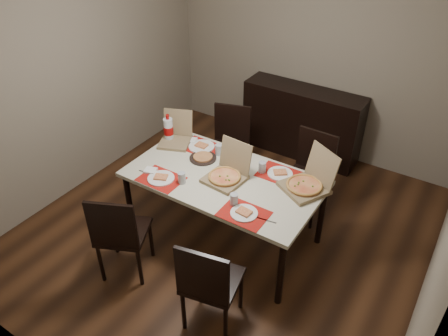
# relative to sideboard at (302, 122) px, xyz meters

# --- Properties ---
(ground) EXTENTS (3.80, 4.00, 0.02)m
(ground) POSITION_rel_sideboard_xyz_m (0.00, -1.78, -0.46)
(ground) COLOR #452715
(ground) RESTS_ON ground
(room_walls) EXTENTS (3.84, 4.02, 2.62)m
(room_walls) POSITION_rel_sideboard_xyz_m (0.00, -1.35, 1.28)
(room_walls) COLOR gray
(room_walls) RESTS_ON ground
(sideboard) EXTENTS (1.50, 0.40, 0.90)m
(sideboard) POSITION_rel_sideboard_xyz_m (0.00, 0.00, 0.00)
(sideboard) COLOR black
(sideboard) RESTS_ON ground
(dining_table) EXTENTS (1.80, 1.00, 0.75)m
(dining_table) POSITION_rel_sideboard_xyz_m (0.03, -1.88, 0.23)
(dining_table) COLOR beige
(dining_table) RESTS_ON ground
(chair_near_left) EXTENTS (0.56, 0.56, 0.93)m
(chair_near_left) POSITION_rel_sideboard_xyz_m (-0.47, -2.79, 0.06)
(chair_near_left) COLOR black
(chair_near_left) RESTS_ON ground
(chair_near_right) EXTENTS (0.50, 0.50, 0.93)m
(chair_near_right) POSITION_rel_sideboard_xyz_m (0.50, -2.83, 0.06)
(chair_near_right) COLOR black
(chair_near_right) RESTS_ON ground
(chair_far_left) EXTENTS (0.53, 0.53, 0.93)m
(chair_far_left) POSITION_rel_sideboard_xyz_m (-0.46, -1.00, 0.06)
(chair_far_left) COLOR black
(chair_far_left) RESTS_ON ground
(chair_far_right) EXTENTS (0.43, 0.43, 0.93)m
(chair_far_right) POSITION_rel_sideboard_xyz_m (0.55, -1.03, 0.06)
(chair_far_right) COLOR black
(chair_far_right) RESTS_ON ground
(setting_near_left) EXTENTS (0.50, 0.30, 0.11)m
(setting_near_left) POSITION_rel_sideboard_xyz_m (-0.41, -2.21, 0.32)
(setting_near_left) COLOR #B3110B
(setting_near_left) RESTS_ON dining_table
(setting_near_right) EXTENTS (0.48, 0.30, 0.11)m
(setting_near_right) POSITION_rel_sideboard_xyz_m (0.42, -2.22, 0.32)
(setting_near_right) COLOR #B3110B
(setting_near_right) RESTS_ON dining_table
(setting_far_left) EXTENTS (0.50, 0.30, 0.11)m
(setting_far_left) POSITION_rel_sideboard_xyz_m (-0.41, -1.57, 0.32)
(setting_far_left) COLOR #B3110B
(setting_far_left) RESTS_ON dining_table
(setting_far_right) EXTENTS (0.46, 0.30, 0.11)m
(setting_far_right) POSITION_rel_sideboard_xyz_m (0.41, -1.58, 0.32)
(setting_far_right) COLOR #B3110B
(setting_far_right) RESTS_ON dining_table
(napkin_loose) EXTENTS (0.14, 0.15, 0.02)m
(napkin_loose) POSITION_rel_sideboard_xyz_m (0.13, -1.92, 0.31)
(napkin_loose) COLOR white
(napkin_loose) RESTS_ON dining_table
(pizza_box_center) EXTENTS (0.37, 0.40, 0.34)m
(pizza_box_center) POSITION_rel_sideboard_xyz_m (0.07, -1.90, 0.35)
(pizza_box_center) COLOR olive
(pizza_box_center) RESTS_ON dining_table
(pizza_box_right) EXTENTS (0.51, 0.52, 0.36)m
(pizza_box_right) POSITION_rel_sideboard_xyz_m (0.75, -1.63, 0.36)
(pizza_box_right) COLOR olive
(pizza_box_right) RESTS_ON dining_table
(pizza_box_left) EXTENTS (0.41, 0.43, 0.31)m
(pizza_box_left) POSITION_rel_sideboard_xyz_m (-0.73, -1.62, 0.36)
(pizza_box_left) COLOR olive
(pizza_box_left) RESTS_ON dining_table
(faina_plate) EXTENTS (0.27, 0.27, 0.03)m
(faina_plate) POSITION_rel_sideboard_xyz_m (-0.31, -1.74, 0.31)
(faina_plate) COLOR black
(faina_plate) RESTS_ON dining_table
(dip_bowl) EXTENTS (0.15, 0.15, 0.03)m
(dip_bowl) POSITION_rel_sideboard_xyz_m (0.08, -1.75, 0.31)
(dip_bowl) COLOR white
(dip_bowl) RESTS_ON dining_table
(soda_bottle) EXTENTS (0.10, 0.10, 0.30)m
(soda_bottle) POSITION_rel_sideboard_xyz_m (-0.81, -1.64, 0.43)
(soda_bottle) COLOR silver
(soda_bottle) RESTS_ON dining_table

